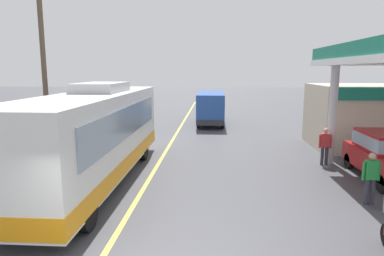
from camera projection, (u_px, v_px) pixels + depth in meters
ground at (181, 126)px, 25.50m from camera, size 120.00×120.00×0.00m
lane_divider_stripe at (173, 140)px, 20.58m from camera, size 0.16×50.00×0.01m
coach_bus_main at (95, 137)px, 12.58m from camera, size 2.60×11.04×3.69m
minibus_opposing_lane at (211, 105)px, 26.51m from camera, size 2.04×6.13×2.44m
pedestrian_near_pump at (371, 176)px, 10.57m from camera, size 0.55×0.22×1.66m
pedestrian_by_shop at (325, 144)px, 15.01m from camera, size 0.55×0.22×1.66m
utility_pole_roadside at (44, 66)px, 16.40m from camera, size 1.80×0.24×8.36m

